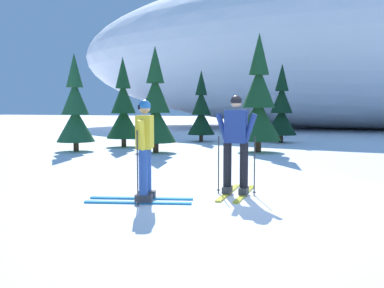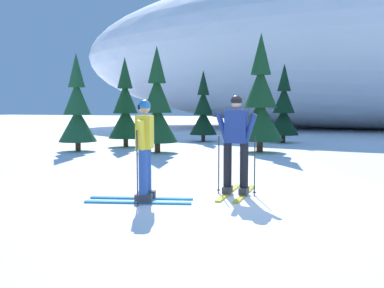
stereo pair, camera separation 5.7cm
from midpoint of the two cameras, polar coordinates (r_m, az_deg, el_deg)
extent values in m
plane|color=white|center=(7.36, 7.13, -7.48)|extent=(120.00, 120.00, 0.00)
cube|color=#2893CC|center=(7.08, -7.58, -7.86)|extent=(1.75, 0.55, 0.03)
cube|color=#2893CC|center=(7.40, -7.06, -7.29)|extent=(1.75, 0.55, 0.03)
cube|color=#38383D|center=(7.05, -6.78, -7.29)|extent=(0.31, 0.21, 0.12)
cube|color=#38383D|center=(7.37, -6.29, -6.74)|extent=(0.31, 0.21, 0.12)
cylinder|color=#2D519E|center=(6.97, -6.82, -3.81)|extent=(0.15, 0.15, 0.75)
cylinder|color=#2D519E|center=(7.29, -6.33, -3.40)|extent=(0.15, 0.15, 0.75)
cube|color=yellow|center=(7.06, -6.62, 1.62)|extent=(0.34, 0.47, 0.55)
cylinder|color=yellow|center=(6.81, -7.02, 0.93)|extent=(0.17, 0.29, 0.58)
cylinder|color=yellow|center=(7.32, -6.24, 1.23)|extent=(0.17, 0.29, 0.58)
sphere|color=tan|center=(7.05, -6.65, 4.88)|extent=(0.19, 0.19, 0.19)
sphere|color=#2366B2|center=(7.05, -6.66, 5.12)|extent=(0.21, 0.21, 0.21)
cube|color=black|center=(7.06, -7.30, 4.95)|extent=(0.07, 0.15, 0.07)
cylinder|color=#2D2D33|center=(6.79, -7.61, -3.30)|extent=(0.02, 0.02, 1.22)
cylinder|color=#2D2D33|center=(6.89, -7.56, -7.84)|extent=(0.07, 0.07, 0.01)
cylinder|color=#2D2D33|center=(7.47, -6.54, -2.53)|extent=(0.02, 0.02, 1.22)
cylinder|color=#2D2D33|center=(7.56, -6.49, -6.67)|extent=(0.07, 0.07, 0.01)
cube|color=gold|center=(7.85, 4.73, -6.55)|extent=(0.12, 1.58, 0.03)
cube|color=gold|center=(7.79, 6.91, -6.66)|extent=(0.12, 1.58, 0.03)
cube|color=#38383D|center=(7.74, 4.56, -6.15)|extent=(0.14, 0.28, 0.12)
cube|color=#38383D|center=(7.68, 6.78, -6.26)|extent=(0.14, 0.28, 0.12)
cylinder|color=black|center=(7.67, 4.59, -2.78)|extent=(0.15, 0.15, 0.80)
cylinder|color=black|center=(7.60, 6.81, -2.87)|extent=(0.15, 0.15, 0.80)
cube|color=navy|center=(7.57, 5.74, 2.38)|extent=(0.39, 0.24, 0.59)
cylinder|color=navy|center=(7.63, 3.96, 2.02)|extent=(0.28, 0.10, 0.58)
cylinder|color=navy|center=(7.52, 7.53, 1.95)|extent=(0.28, 0.10, 0.58)
sphere|color=tan|center=(7.56, 5.77, 5.56)|extent=(0.19, 0.19, 0.19)
sphere|color=black|center=(7.56, 5.77, 5.79)|extent=(0.21, 0.21, 0.21)
cube|color=black|center=(7.64, 5.90, 5.63)|extent=(0.15, 0.04, 0.07)
cylinder|color=#2D2D33|center=(7.77, 3.40, -2.81)|extent=(0.02, 0.02, 1.06)
cylinder|color=#2D2D33|center=(7.85, 3.38, -6.21)|extent=(0.07, 0.07, 0.01)
cylinder|color=#2D2D33|center=(7.63, 8.22, -3.00)|extent=(0.02, 0.02, 1.06)
cylinder|color=#2D2D33|center=(7.71, 8.18, -6.46)|extent=(0.07, 0.07, 0.01)
cylinder|color=#47301E|center=(15.64, -15.48, -0.10)|extent=(0.19, 0.19, 0.47)
cone|color=#1E512D|center=(15.59, -15.55, 2.52)|extent=(1.34, 1.34, 1.20)
cone|color=#1E512D|center=(15.58, -15.63, 6.06)|extent=(0.97, 0.97, 1.20)
cone|color=#1E512D|center=(15.63, -15.72, 9.59)|extent=(0.59, 0.59, 1.20)
cylinder|color=#47301E|center=(16.91, -9.29, 0.41)|extent=(0.19, 0.19, 0.48)
cone|color=#194723|center=(16.86, -9.32, 2.87)|extent=(1.36, 1.36, 1.22)
cone|color=#194723|center=(16.86, -9.37, 6.19)|extent=(0.98, 0.98, 1.22)
cone|color=#194723|center=(16.90, -9.42, 9.49)|extent=(0.60, 0.60, 1.22)
cylinder|color=#47301E|center=(14.68, -5.03, -0.20)|extent=(0.20, 0.20, 0.50)
cone|color=#194723|center=(14.63, -5.05, 2.74)|extent=(1.42, 1.42, 1.27)
cone|color=#194723|center=(14.63, -5.08, 6.72)|extent=(1.02, 1.02, 1.27)
cone|color=#194723|center=(14.69, -5.12, 10.67)|extent=(0.62, 0.62, 1.27)
cylinder|color=#47301E|center=(19.31, 1.16, 0.99)|extent=(0.18, 0.18, 0.44)
cone|color=black|center=(19.27, 1.16, 2.97)|extent=(1.25, 1.25, 1.12)
cone|color=black|center=(19.26, 1.17, 5.63)|extent=(0.90, 0.90, 1.12)
cone|color=black|center=(19.29, 1.17, 8.30)|extent=(0.55, 0.55, 1.12)
cylinder|color=#47301E|center=(14.96, 8.79, -0.03)|extent=(0.22, 0.22, 0.56)
cone|color=#194723|center=(14.91, 8.84, 3.23)|extent=(1.59, 1.59, 1.43)
cone|color=#194723|center=(14.92, 8.90, 7.61)|extent=(1.15, 1.15, 1.43)
cone|color=#194723|center=(15.02, 8.96, 11.97)|extent=(0.70, 0.70, 1.43)
cylinder|color=#47301E|center=(19.10, 11.84, 0.89)|extent=(0.19, 0.19, 0.47)
cone|color=black|center=(19.06, 11.88, 3.03)|extent=(1.34, 1.34, 1.20)
cone|color=black|center=(19.05, 11.94, 5.93)|extent=(0.97, 0.97, 1.20)
cone|color=black|center=(19.09, 11.99, 8.81)|extent=(0.59, 0.59, 1.20)
ellipsoid|color=white|center=(33.09, 22.00, 11.59)|extent=(43.43, 21.33, 11.11)
camera|label=1|loc=(0.03, -90.23, -0.02)|focal=39.49mm
camera|label=2|loc=(0.03, 89.77, 0.02)|focal=39.49mm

